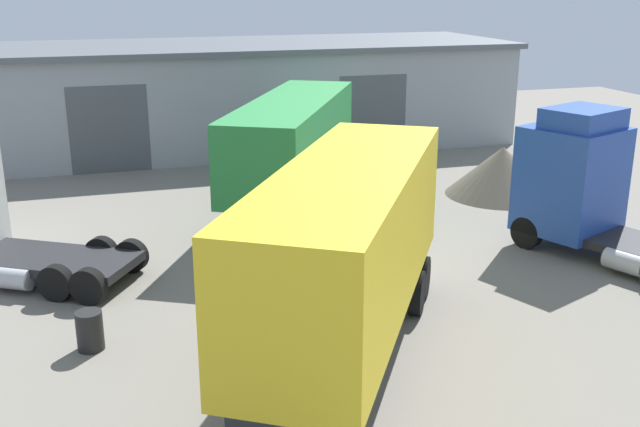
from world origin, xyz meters
name	(u,v)px	position (x,y,z in m)	size (l,w,h in m)	color
ground_plane	(356,281)	(0.00, 0.00, 0.00)	(60.00, 60.00, 0.00)	slate
warehouse_building	(230,94)	(0.00, 18.04, 2.42)	(26.71, 8.59, 4.82)	#93999E
container_trailer_green	(292,140)	(0.03, 6.65, 2.48)	(6.83, 9.79, 3.85)	#28843D
tractor_unit_blue	(583,185)	(7.14, 0.41, 1.98)	(4.66, 6.66, 4.20)	#2347A3
container_trailer_blue	(348,242)	(-1.66, -4.06, 2.66)	(6.94, 9.08, 4.22)	yellow
gravel_pile	(502,171)	(7.95, 6.27, 0.91)	(4.09, 4.09, 1.82)	#665B4C
oil_drum	(90,331)	(-6.83, -1.94, 0.44)	(0.58, 0.58, 0.88)	black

